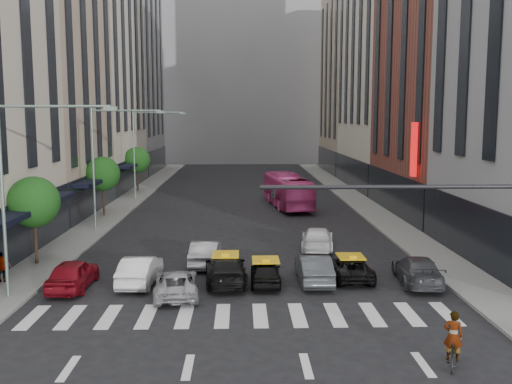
{
  "coord_description": "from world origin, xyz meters",
  "views": [
    {
      "loc": [
        -0.19,
        -21.83,
        8.36
      ],
      "look_at": [
        0.68,
        11.4,
        4.0
      ],
      "focal_mm": 40.0,
      "sensor_mm": 36.0,
      "label": 1
    }
  ],
  "objects": [
    {
      "name": "tree_far",
      "position": [
        -11.8,
        42.0,
        3.65
      ],
      "size": [
        2.88,
        2.88,
        4.95
      ],
      "color": "black",
      "rests_on": "sidewalk_left"
    },
    {
      "name": "streetlamp_mid",
      "position": [
        -10.04,
        20.0,
        5.9
      ],
      "size": [
        5.38,
        0.25,
        9.0
      ],
      "color": "gray",
      "rests_on": "sidewalk_left"
    },
    {
      "name": "streetlamp_far",
      "position": [
        -10.04,
        36.0,
        5.9
      ],
      "size": [
        5.38,
        0.25,
        9.0
      ],
      "color": "gray",
      "rests_on": "sidewalk_left"
    },
    {
      "name": "car_silver",
      "position": [
        -3.27,
        4.31,
        0.61
      ],
      "size": [
        2.45,
        4.55,
        1.21
      ],
      "primitive_type": "imported",
      "rotation": [
        0.0,
        0.0,
        3.24
      ],
      "color": "#ABABB0",
      "rests_on": "ground"
    },
    {
      "name": "liberty_sign",
      "position": [
        12.6,
        20.0,
        6.0
      ],
      "size": [
        0.3,
        0.7,
        4.0
      ],
      "color": "red",
      "rests_on": "ground"
    },
    {
      "name": "building_far",
      "position": [
        0.0,
        85.0,
        18.0
      ],
      "size": [
        30.0,
        10.0,
        36.0
      ],
      "primitive_type": "cube",
      "color": "gray",
      "rests_on": "ground"
    },
    {
      "name": "bus",
      "position": [
        4.14,
        30.96,
        1.54
      ],
      "size": [
        4.06,
        11.3,
        3.08
      ],
      "primitive_type": "imported",
      "rotation": [
        0.0,
        0.0,
        3.28
      ],
      "color": "#DF4192",
      "rests_on": "ground"
    },
    {
      "name": "tree_near",
      "position": [
        -11.8,
        10.0,
        3.65
      ],
      "size": [
        2.88,
        2.88,
        4.95
      ],
      "color": "black",
      "rests_on": "sidewalk_left"
    },
    {
      "name": "traffic_signal",
      "position": [
        7.69,
        -1.0,
        4.47
      ],
      "size": [
        10.1,
        0.2,
        6.0
      ],
      "color": "black",
      "rests_on": "ground"
    },
    {
      "name": "car_red",
      "position": [
        -8.46,
        5.57,
        0.74
      ],
      "size": [
        1.79,
        4.37,
        1.48
      ],
      "primitive_type": "imported",
      "rotation": [
        0.0,
        0.0,
        3.13
      ],
      "color": "maroon",
      "rests_on": "ground"
    },
    {
      "name": "taxi_right",
      "position": [
        5.49,
        6.9,
        0.59
      ],
      "size": [
        1.98,
        4.24,
        1.17
      ],
      "primitive_type": "imported",
      "rotation": [
        0.0,
        0.0,
        3.13
      ],
      "color": "black",
      "rests_on": "ground"
    },
    {
      "name": "taxi_left",
      "position": [
        -0.99,
        6.39,
        0.73
      ],
      "size": [
        2.36,
        5.14,
        1.46
      ],
      "primitive_type": "imported",
      "rotation": [
        0.0,
        0.0,
        3.21
      ],
      "color": "black",
      "rests_on": "ground"
    },
    {
      "name": "car_row2_right",
      "position": [
        4.66,
        13.69,
        0.7
      ],
      "size": [
        2.6,
        5.04,
        1.4
      ],
      "primitive_type": "imported",
      "rotation": [
        0.0,
        0.0,
        3.0
      ],
      "color": "white",
      "rests_on": "ground"
    },
    {
      "name": "ground",
      "position": [
        0.0,
        0.0,
        0.0
      ],
      "size": [
        160.0,
        160.0,
        0.0
      ],
      "primitive_type": "plane",
      "color": "black",
      "rests_on": "ground"
    },
    {
      "name": "car_row2_left",
      "position": [
        -2.22,
        9.83,
        0.72
      ],
      "size": [
        1.71,
        4.46,
        1.45
      ],
      "primitive_type": "imported",
      "rotation": [
        0.0,
        0.0,
        3.1
      ],
      "color": "#9E9EA3",
      "rests_on": "ground"
    },
    {
      "name": "rider",
      "position": [
        6.89,
        -3.74,
        1.68
      ],
      "size": [
        0.73,
        0.61,
        1.72
      ],
      "primitive_type": "imported",
      "rotation": [
        0.0,
        0.0,
        2.77
      ],
      "color": "gray",
      "rests_on": "motorcycle"
    },
    {
      "name": "sidewalk_right",
      "position": [
        11.5,
        30.0,
        0.07
      ],
      "size": [
        3.0,
        96.0,
        0.15
      ],
      "primitive_type": "cube",
      "color": "slate",
      "rests_on": "ground"
    },
    {
      "name": "building_right_b",
      "position": [
        17.0,
        27.0,
        13.0
      ],
      "size": [
        8.0,
        18.0,
        26.0
      ],
      "primitive_type": "cube",
      "color": "brown",
      "rests_on": "ground"
    },
    {
      "name": "pedestrian_far",
      "position": [
        -12.2,
        6.27,
        0.92
      ],
      "size": [
        0.97,
        0.56,
        1.55
      ],
      "primitive_type": "imported",
      "rotation": [
        0.0,
        0.0,
        3.36
      ],
      "color": "gray",
      "rests_on": "sidewalk_left"
    },
    {
      "name": "taxi_center",
      "position": [
        1.02,
        5.94,
        0.63
      ],
      "size": [
        1.56,
        3.74,
        1.27
      ],
      "primitive_type": "imported",
      "rotation": [
        0.0,
        0.0,
        3.13
      ],
      "color": "black",
      "rests_on": "ground"
    },
    {
      "name": "building_left_b",
      "position": [
        -17.0,
        28.0,
        12.0
      ],
      "size": [
        8.0,
        16.0,
        24.0
      ],
      "primitive_type": "cube",
      "color": "tan",
      "rests_on": "ground"
    },
    {
      "name": "building_left_d",
      "position": [
        -17.0,
        65.0,
        15.0
      ],
      "size": [
        8.0,
        18.0,
        30.0
      ],
      "primitive_type": "cube",
      "color": "gray",
      "rests_on": "ground"
    },
    {
      "name": "motorcycle",
      "position": [
        6.89,
        -3.74,
        0.41
      ],
      "size": [
        1.07,
        1.65,
        0.82
      ],
      "primitive_type": "imported",
      "rotation": [
        0.0,
        0.0,
        2.77
      ],
      "color": "black",
      "rests_on": "ground"
    },
    {
      "name": "building_right_d",
      "position": [
        17.0,
        65.0,
        14.0
      ],
      "size": [
        8.0,
        18.0,
        28.0
      ],
      "primitive_type": "cube",
      "color": "tan",
      "rests_on": "ground"
    },
    {
      "name": "building_right_c",
      "position": [
        17.0,
        46.0,
        20.0
      ],
      "size": [
        8.0,
        20.0,
        40.0
      ],
      "primitive_type": "cube",
      "color": "beige",
      "rests_on": "ground"
    },
    {
      "name": "car_white_front",
      "position": [
        -5.3,
        6.27,
        0.73
      ],
      "size": [
        1.76,
        4.48,
        1.45
      ],
      "primitive_type": "imported",
      "rotation": [
        0.0,
        0.0,
        3.09
      ],
      "color": "silver",
      "rests_on": "ground"
    },
    {
      "name": "streetlamp_near",
      "position": [
        -10.04,
        4.0,
        5.9
      ],
      "size": [
        5.38,
        0.25,
        9.0
      ],
      "color": "gray",
      "rests_on": "sidewalk_left"
    },
    {
      "name": "building_left_c",
      "position": [
        -17.0,
        46.0,
        18.0
      ],
      "size": [
        8.0,
        20.0,
        36.0
      ],
      "primitive_type": "cube",
      "color": "beige",
      "rests_on": "ground"
    },
    {
      "name": "sidewalk_left",
      "position": [
        -11.5,
        30.0,
        0.07
      ],
      "size": [
        3.0,
        96.0,
        0.15
      ],
      "primitive_type": "cube",
      "color": "slate",
      "rests_on": "ground"
    },
    {
      "name": "car_grey_curb",
      "position": [
        8.71,
        6.0,
        0.7
      ],
      "size": [
        2.41,
        4.98,
        1.4
      ],
      "primitive_type": "imported",
      "rotation": [
        0.0,
        0.0,
        3.05
      ],
      "color": "#3C3E43",
      "rests_on": "ground"
    },
    {
      "name": "tree_mid",
      "position": [
        -11.8,
        26.0,
        3.65
      ],
      "size": [
        2.88,
        2.88,
        4.95
      ],
      "color": "black",
      "rests_on": "sidewalk_left"
    },
    {
      "name": "car_grey_mid",
      "position": [
        3.49,
        6.33,
        0.73
      ],
      "size": [
        1.59,
        4.46,
        1.46
      ],
      "primitive_type": "imported",
      "rotation": [
        0.0,
        0.0,
        3.15
      ],
      "color": "#3B3E42",
      "rests_on": "ground"
    }
  ]
}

